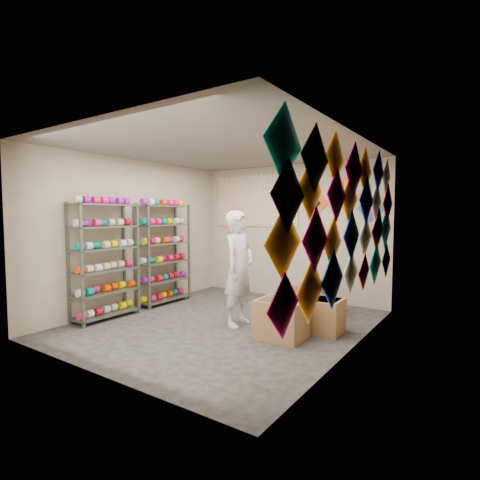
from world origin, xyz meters
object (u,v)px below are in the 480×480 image
Objects in this scene: carton_a at (281,319)px; carton_b at (321,315)px; shopkeeper at (239,268)px; shelf_rack_back at (163,254)px; carton_c at (315,299)px; shelf_rack_front at (105,261)px.

carton_a is 0.67m from carton_b.
carton_a is at bearing -105.76° from shopkeeper.
shopkeeper is at bearing -163.93° from carton_b.
shelf_rack_back is 3.21× the size of carton_c.
carton_c is at bearing 116.39° from carton_b.
shelf_rack_front is at bearing -138.66° from carton_c.
shelf_rack_back is 2.97m from carton_a.
shopkeeper is 1.05m from carton_a.
shelf_rack_back is at bearing 178.33° from carton_b.
carton_a reaches higher than carton_b.
carton_b is (1.18, 0.39, -0.64)m from shopkeeper.
carton_c is at bearing -33.41° from shopkeeper.
shelf_rack_front is 1.30m from shelf_rack_back.
shopkeeper is at bearing 165.78° from carton_a.
shelf_rack_front reaches higher than carton_b.
carton_c is at bearing 17.68° from shelf_rack_back.
shelf_rack_front reaches higher than shopkeeper.
shelf_rack_front is 2.97× the size of carton_a.
carton_b is (3.19, 0.02, -0.71)m from shelf_rack_back.
shelf_rack_front is 1.00× the size of shelf_rack_back.
carton_a reaches higher than carton_c.
shelf_rack_back reaches higher than carton_a.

